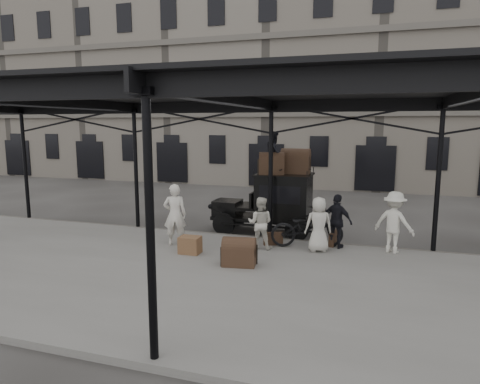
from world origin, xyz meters
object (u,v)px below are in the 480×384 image
(porter_official, at_px, (337,221))
(steamer_trunk_roof_near, at_px, (272,165))
(porter_left, at_px, (175,215))
(taxi, at_px, (275,201))
(steamer_trunk_platform, at_px, (239,254))
(bicycle, at_px, (307,228))

(porter_official, bearing_deg, steamer_trunk_roof_near, -6.93)
(steamer_trunk_roof_near, bearing_deg, porter_left, -147.15)
(porter_official, relative_size, steamer_trunk_roof_near, 1.93)
(taxi, relative_size, steamer_trunk_roof_near, 4.25)
(steamer_trunk_roof_near, xyz_separation_m, steamer_trunk_platform, (0.06, -3.83, -2.02))
(steamer_trunk_platform, bearing_deg, porter_left, 144.83)
(porter_official, distance_m, bicycle, 0.92)
(porter_official, xyz_separation_m, bicycle, (-0.88, -0.14, -0.24))
(taxi, xyz_separation_m, steamer_trunk_roof_near, (-0.08, -0.25, 1.29))
(porter_official, distance_m, steamer_trunk_roof_near, 3.14)
(bicycle, bearing_deg, porter_official, -99.36)
(taxi, height_order, steamer_trunk_roof_near, steamer_trunk_roof_near)
(porter_left, distance_m, steamer_trunk_roof_near, 3.80)
(taxi, distance_m, steamer_trunk_roof_near, 1.32)
(porter_official, xyz_separation_m, steamer_trunk_roof_near, (-2.39, 1.36, 1.52))
(bicycle, bearing_deg, taxi, 20.67)
(bicycle, height_order, steamer_trunk_roof_near, steamer_trunk_roof_near)
(bicycle, xyz_separation_m, steamer_trunk_roof_near, (-1.50, 1.50, 1.76))
(taxi, distance_m, steamer_trunk_platform, 4.15)
(porter_left, xyz_separation_m, steamer_trunk_roof_near, (2.43, 2.58, 1.38))
(porter_left, xyz_separation_m, bicycle, (3.94, 1.08, -0.38))
(porter_left, relative_size, porter_official, 1.16)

